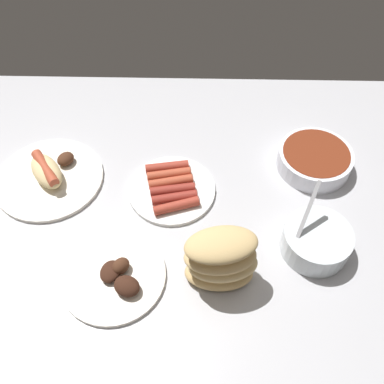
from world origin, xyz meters
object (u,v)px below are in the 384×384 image
Objects in this scene: bowl_coleslaw at (316,240)px; bread_stack at (221,260)px; plate_grilled_meat at (115,276)px; plate_hotdog_assembled at (49,175)px; plate_sausages at (172,188)px; bowl_chili at (315,159)px.

bread_stack is at bearing 19.57° from bowl_coleslaw.
plate_hotdog_assembled is at bearing -53.58° from plate_grilled_meat.
bowl_coleslaw is at bearing 154.29° from plate_sausages.
bowl_coleslaw is (-41.57, -7.98, 2.36)cm from plate_grilled_meat.
bowl_coleslaw is at bearing -160.43° from bread_stack.
bowl_chili is at bearing -174.99° from plate_hotdog_assembled.
plate_sausages is at bearing 174.19° from plate_hotdog_assembled.
plate_sausages is 25.23cm from plate_grilled_meat.
bowl_chili is 64.34cm from plate_hotdog_assembled.
bread_stack reaches higher than plate_grilled_meat.
plate_grilled_meat is at bearing 35.13° from bowl_chili.
bread_stack reaches higher than plate_sausages.
plate_grilled_meat is at bearing 126.42° from plate_hotdog_assembled.
bowl_chili is 23.87cm from bowl_coleslaw.
plate_grilled_meat is (44.91, 31.60, -1.72)cm from bowl_chili.
bread_stack is at bearing 115.92° from plate_sausages.
plate_hotdog_assembled is (19.17, -25.98, 0.60)cm from plate_grilled_meat.
bread_stack is 47.96cm from plate_hotdog_assembled.
bread_stack is 21.93cm from bowl_coleslaw.
bowl_chili is at bearing -127.51° from bread_stack.
bread_stack is (-10.80, 22.23, 6.04)cm from plate_sausages.
bowl_chili reaches higher than plate_grilled_meat.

